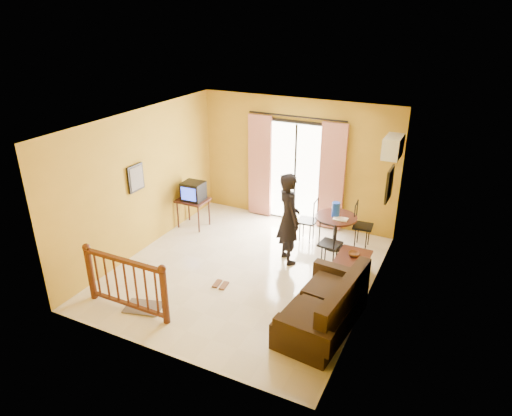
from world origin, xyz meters
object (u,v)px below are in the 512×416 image
at_px(television, 193,191).
at_px(dining_table, 336,223).
at_px(standing_person, 289,218).
at_px(sofa, 326,310).
at_px(coffee_table, 351,267).

xyz_separation_m(television, dining_table, (3.10, 0.42, -0.30)).
relative_size(television, standing_person, 0.26).
bearing_deg(standing_person, sofa, 173.78).
xyz_separation_m(dining_table, standing_person, (-0.66, -0.89, 0.34)).
bearing_deg(sofa, coffee_table, 96.24).
distance_m(dining_table, sofa, 2.63).
height_order(dining_table, coffee_table, dining_table).
height_order(television, standing_person, standing_person).
bearing_deg(dining_table, standing_person, -126.69).
xyz_separation_m(dining_table, coffee_table, (0.62, -1.09, -0.25)).
xyz_separation_m(coffee_table, sofa, (0.01, -1.45, 0.03)).
distance_m(television, dining_table, 3.14).
height_order(coffee_table, standing_person, standing_person).
xyz_separation_m(television, sofa, (3.73, -2.12, -0.52)).
relative_size(coffee_table, standing_person, 0.56).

